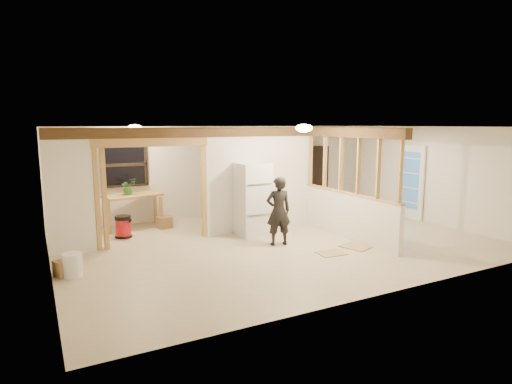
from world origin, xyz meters
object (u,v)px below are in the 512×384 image
work_table (133,211)px  shop_vac (123,226)px  refrigerator (253,199)px  woman (278,211)px  bookshelf (313,177)px

work_table → shop_vac: size_ratio=2.65×
work_table → shop_vac: (-0.39, -0.76, -0.17)m
work_table → refrigerator: bearing=-51.8°
woman → bookshelf: 4.49m
shop_vac → bookshelf: bearing=9.9°
refrigerator → shop_vac: 3.02m
refrigerator → bookshelf: 3.93m
work_table → bookshelf: 5.60m
woman → work_table: size_ratio=1.09×
work_table → bookshelf: (5.57, 0.28, 0.52)m
refrigerator → work_table: refrigerator is taller
refrigerator → woman: refrigerator is taller
refrigerator → woman: bearing=-84.0°
shop_vac → bookshelf: (5.96, 1.04, 0.69)m
bookshelf → woman: bearing=-134.4°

